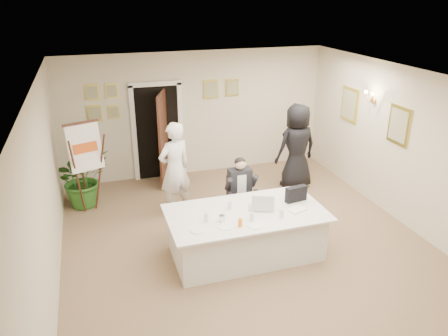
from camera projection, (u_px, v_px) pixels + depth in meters
name	position (u px, v px, depth m)	size (l,w,h in m)	color
floor	(249.00, 248.00, 7.30)	(7.00, 7.00, 0.00)	brown
ceiling	(254.00, 81.00, 6.24)	(6.00, 7.00, 0.02)	white
wall_back	(196.00, 114.00, 9.86)	(6.00, 0.10, 2.80)	beige
wall_front	(399.00, 323.00, 3.68)	(6.00, 0.10, 2.80)	beige
wall_left	(45.00, 196.00, 5.93)	(0.10, 7.00, 2.80)	beige
wall_right	(412.00, 151.00, 7.61)	(0.10, 7.00, 2.80)	beige
doorway	(160.00, 135.00, 9.59)	(1.14, 0.86, 2.20)	black
pictures_back_wall	(160.00, 97.00, 9.44)	(3.40, 0.06, 0.80)	gold
pictures_right_wall	(372.00, 114.00, 8.52)	(0.06, 2.20, 0.80)	gold
wall_sconce	(371.00, 97.00, 8.37)	(0.20, 0.30, 0.24)	gold
conference_table	(246.00, 233.00, 6.99)	(2.49, 1.33, 0.78)	white
seated_man	(240.00, 191.00, 7.84)	(0.56, 0.59, 1.30)	black
flip_chart	(86.00, 172.00, 8.21)	(0.64, 0.49, 1.78)	black
standing_man	(175.00, 169.00, 8.12)	(0.66, 0.44, 1.82)	white
standing_woman	(297.00, 147.00, 9.22)	(0.91, 0.59, 1.85)	black
potted_palm	(83.00, 179.00, 8.58)	(1.02, 0.88, 1.13)	#2B6421
laptop	(260.00, 200.00, 6.91)	(0.35, 0.37, 0.28)	#B7BABC
laptop_bag	(296.00, 194.00, 7.15)	(0.37, 0.10, 0.26)	black
paper_stack	(297.00, 209.00, 6.90)	(0.28, 0.19, 0.03)	white
plate_left	(198.00, 230.00, 6.31)	(0.21, 0.21, 0.01)	white
plate_mid	(226.00, 226.00, 6.41)	(0.24, 0.24, 0.01)	white
plate_near	(255.00, 225.00, 6.44)	(0.22, 0.22, 0.01)	white
glass_a	(206.00, 217.00, 6.54)	(0.06, 0.06, 0.14)	silver
glass_b	(252.00, 217.00, 6.56)	(0.07, 0.07, 0.14)	silver
glass_c	(281.00, 214.00, 6.65)	(0.07, 0.07, 0.14)	silver
glass_d	(230.00, 206.00, 6.90)	(0.06, 0.06, 0.14)	silver
oj_glass	(240.00, 223.00, 6.40)	(0.06, 0.06, 0.13)	orange
steel_jug	(222.00, 219.00, 6.53)	(0.09, 0.09, 0.11)	silver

